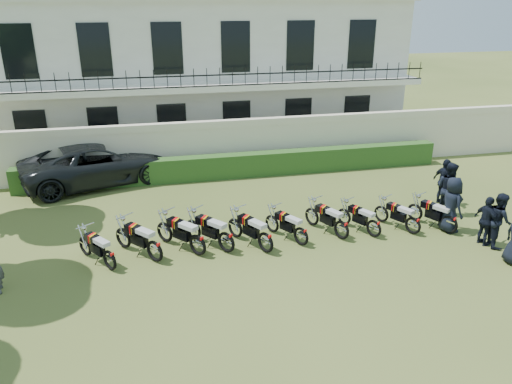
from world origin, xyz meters
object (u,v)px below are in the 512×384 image
motorcycle_7 (374,224)px  motorcycle_8 (413,221)px  officer_2 (487,221)px  motorcycle_0 (109,255)px  motorcycle_1 (154,246)px  motorcycle_4 (266,238)px  officer_5 (444,182)px  motorcycle_6 (342,225)px  motorcycle_5 (301,232)px  officer_3 (452,205)px  officer_4 (449,188)px  motorcycle_9 (450,220)px  suv (98,163)px  motorcycle_3 (226,237)px  motorcycle_2 (197,240)px  officer_1 (499,220)px

motorcycle_7 → motorcycle_8: 1.33m
officer_2 → motorcycle_0: bearing=76.8°
motorcycle_1 → officer_2: 10.06m
motorcycle_1 → motorcycle_4: (3.26, -0.15, -0.01)m
motorcycle_0 → motorcycle_1: bearing=-26.8°
motorcycle_1 → officer_5: 10.78m
motorcycle_6 → motorcycle_7: size_ratio=1.09×
motorcycle_5 → officer_3: 5.08m
officer_4 → officer_5: (0.37, 0.83, -0.09)m
motorcycle_5 → motorcycle_6: 1.38m
motorcycle_9 → motorcycle_6: bearing=146.8°
motorcycle_1 → motorcycle_8: (8.21, 0.03, -0.07)m
motorcycle_4 → motorcycle_7: 3.63m
motorcycle_4 → officer_4: (6.94, 1.45, 0.44)m
motorcycle_6 → motorcycle_8: size_ratio=1.09×
officer_2 → suv: bearing=46.5°
suv → officer_3: 13.56m
motorcycle_0 → officer_5: (11.82, 2.32, 0.39)m
motorcycle_1 → officer_2: (10.00, -1.10, 0.27)m
motorcycle_7 → officer_2: (3.12, -1.20, 0.34)m
motorcycle_1 → motorcycle_3: 2.11m
motorcycle_3 → officer_5: (8.46, 2.02, 0.35)m
motorcycle_1 → motorcycle_7: size_ratio=1.02×
motorcycle_5 → officer_5: (6.13, 2.06, 0.40)m
motorcycle_2 → motorcycle_3: 0.86m
motorcycle_3 → officer_5: size_ratio=0.97×
motorcycle_3 → officer_2: bearing=-47.3°
motorcycle_7 → motorcycle_8: motorcycle_8 is taller
officer_2 → officer_5: 3.27m
motorcycle_5 → motorcycle_0: bearing=151.9°
motorcycle_3 → officer_3: size_ratio=0.90×
suv → officer_4: officer_4 is taller
motorcycle_0 → motorcycle_7: 8.14m
motorcycle_0 → motorcycle_6: bearing=-32.6°
motorcycle_6 → officer_2: bearing=-43.5°
motorcycle_5 → motorcycle_4: bearing=159.7°
motorcycle_3 → motorcycle_1: bearing=144.2°
motorcycle_0 → officer_3: size_ratio=0.85×
officer_1 → officer_5: size_ratio=1.00×
motorcycle_3 → motorcycle_4: bearing=-51.5°
suv → officer_4: 13.55m
motorcycle_2 → motorcycle_8: size_ratio=1.03×
motorcycle_5 → motorcycle_7: (2.44, 0.04, -0.01)m
motorcycle_1 → officer_5: officer_5 is taller
motorcycle_0 → motorcycle_5: 5.69m
motorcycle_3 → motorcycle_7: motorcycle_3 is taller
motorcycle_0 → motorcycle_8: bearing=-34.4°
motorcycle_6 → officer_5: bearing=-4.3°
motorcycle_0 → motorcycle_4: 4.51m
motorcycle_8 → officer_2: officer_2 is taller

